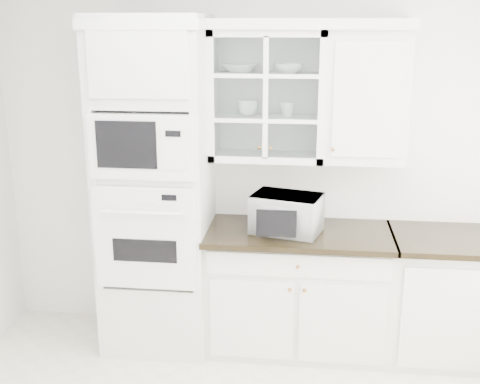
# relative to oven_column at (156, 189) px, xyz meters

# --- Properties ---
(room_shell) EXTENTS (4.00, 3.50, 2.70)m
(room_shell) POSITION_rel_oven_column_xyz_m (0.75, -0.99, 0.58)
(room_shell) COLOR white
(room_shell) RESTS_ON ground
(oven_column) EXTENTS (0.76, 0.68, 2.40)m
(oven_column) POSITION_rel_oven_column_xyz_m (0.00, 0.00, 0.00)
(oven_column) COLOR silver
(oven_column) RESTS_ON ground
(base_cabinet_run) EXTENTS (1.32, 0.67, 0.92)m
(base_cabinet_run) POSITION_rel_oven_column_xyz_m (1.03, 0.03, -0.74)
(base_cabinet_run) COLOR silver
(base_cabinet_run) RESTS_ON ground
(extra_base_cabinet) EXTENTS (0.72, 0.67, 0.92)m
(extra_base_cabinet) POSITION_rel_oven_column_xyz_m (2.03, 0.03, -0.74)
(extra_base_cabinet) COLOR silver
(extra_base_cabinet) RESTS_ON ground
(upper_cabinet_glass) EXTENTS (0.80, 0.33, 0.90)m
(upper_cabinet_glass) POSITION_rel_oven_column_xyz_m (0.78, 0.17, 0.65)
(upper_cabinet_glass) COLOR silver
(upper_cabinet_glass) RESTS_ON room_shell
(upper_cabinet_solid) EXTENTS (0.55, 0.33, 0.90)m
(upper_cabinet_solid) POSITION_rel_oven_column_xyz_m (1.46, 0.17, 0.65)
(upper_cabinet_solid) COLOR silver
(upper_cabinet_solid) RESTS_ON room_shell
(crown_molding) EXTENTS (2.14, 0.38, 0.07)m
(crown_molding) POSITION_rel_oven_column_xyz_m (0.68, 0.14, 1.14)
(crown_molding) COLOR white
(crown_molding) RESTS_ON room_shell
(countertop_microwave) EXTENTS (0.55, 0.49, 0.27)m
(countertop_microwave) POSITION_rel_oven_column_xyz_m (0.94, -0.00, -0.14)
(countertop_microwave) COLOR white
(countertop_microwave) RESTS_ON base_cabinet_run
(bowl_a) EXTENTS (0.29, 0.29, 0.06)m
(bowl_a) POSITION_rel_oven_column_xyz_m (0.59, 0.19, 0.84)
(bowl_a) COLOR white
(bowl_a) RESTS_ON upper_cabinet_glass
(bowl_b) EXTENTS (0.24, 0.24, 0.06)m
(bowl_b) POSITION_rel_oven_column_xyz_m (0.92, 0.17, 0.84)
(bowl_b) COLOR white
(bowl_b) RESTS_ON upper_cabinet_glass
(cup_a) EXTENTS (0.16, 0.16, 0.11)m
(cup_a) POSITION_rel_oven_column_xyz_m (0.65, 0.17, 0.57)
(cup_a) COLOR white
(cup_a) RESTS_ON upper_cabinet_glass
(cup_b) EXTENTS (0.12, 0.12, 0.10)m
(cup_b) POSITION_rel_oven_column_xyz_m (0.92, 0.17, 0.56)
(cup_b) COLOR white
(cup_b) RESTS_ON upper_cabinet_glass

